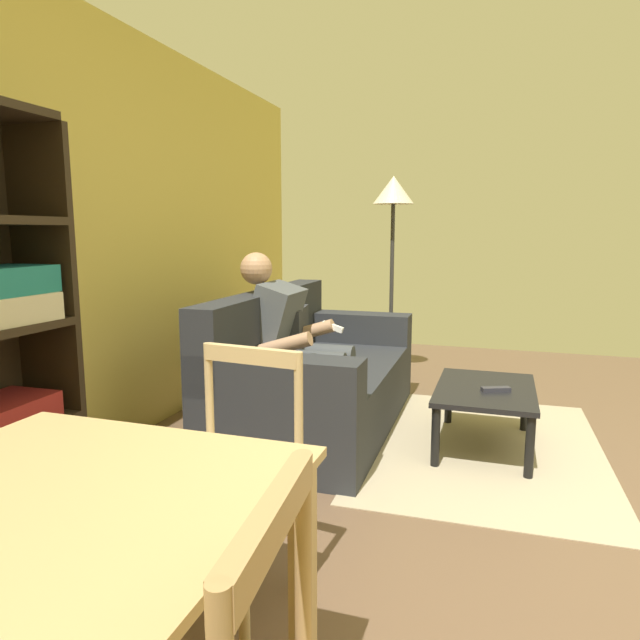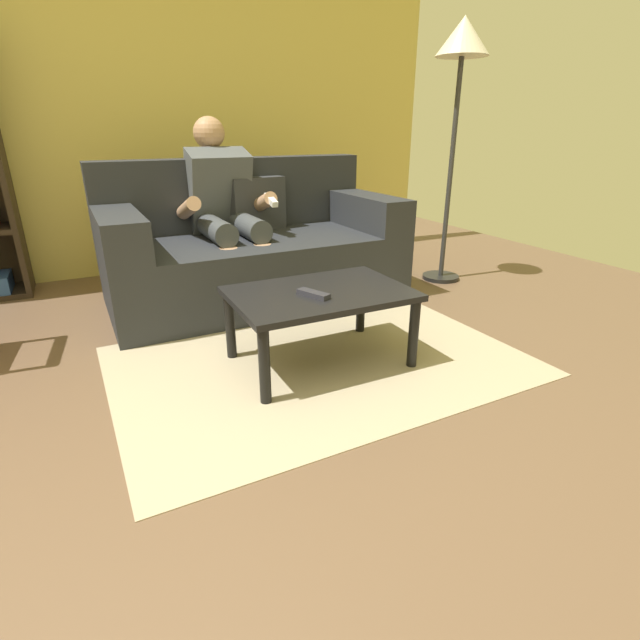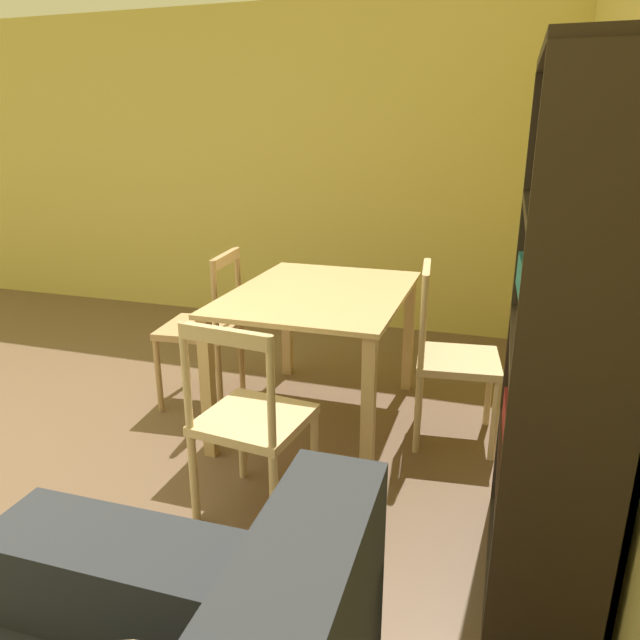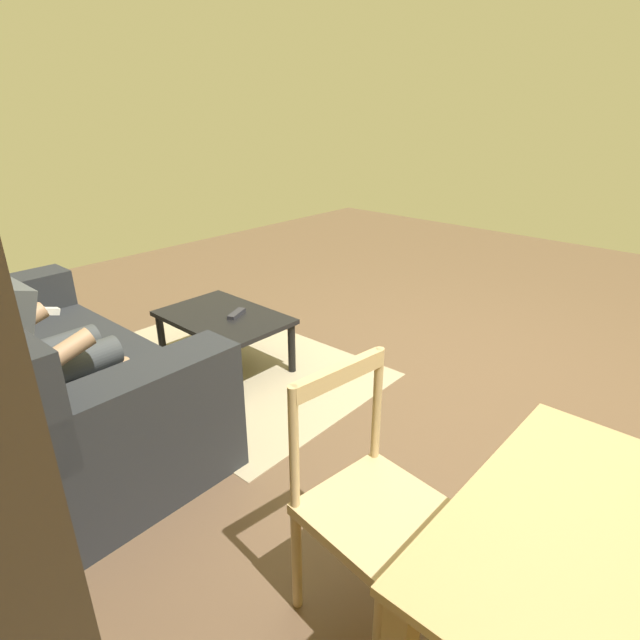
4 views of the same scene
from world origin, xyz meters
TOP-DOWN VIEW (x-y plane):
  - wall_side at (-3.32, 0.00)m, footprint 0.12×6.08m
  - bookshelf at (-0.56, 2.80)m, footprint 0.87×0.36m
  - dining_table at (-1.51, 1.62)m, footprint 1.21×0.92m
  - dining_chair_near_wall at (-1.51, 2.35)m, footprint 0.46×0.46m
  - dining_chair_facing_couch at (-0.58, 1.62)m, footprint 0.46×0.46m
  - dining_chair_by_doorway at (-1.52, 0.89)m, footprint 0.46×0.46m

SIDE VIEW (x-z plane):
  - dining_chair_facing_couch at x=-0.58m, z-range -0.01..0.90m
  - dining_chair_near_wall at x=-1.51m, z-range -0.01..0.93m
  - dining_chair_by_doorway at x=-1.52m, z-range 0.00..0.94m
  - dining_table at x=-1.51m, z-range 0.27..1.03m
  - bookshelf at x=-0.56m, z-range -0.10..1.73m
  - wall_side at x=-3.32m, z-range 0.00..2.56m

